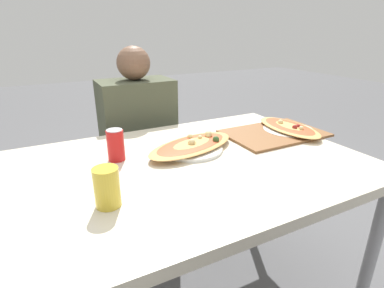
# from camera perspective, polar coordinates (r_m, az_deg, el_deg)

# --- Properties ---
(dining_table) EXTENTS (1.38, 0.94, 0.74)m
(dining_table) POSITION_cam_1_polar(r_m,az_deg,el_deg) (1.19, -0.87, -6.34)
(dining_table) COLOR beige
(dining_table) RESTS_ON ground_plane
(chair_far_seated) EXTENTS (0.40, 0.40, 0.84)m
(chair_far_seated) POSITION_cam_1_polar(r_m,az_deg,el_deg) (1.96, -10.77, -1.57)
(chair_far_seated) COLOR black
(chair_far_seated) RESTS_ON ground_plane
(person_seated) EXTENTS (0.41, 0.28, 1.14)m
(person_seated) POSITION_cam_1_polar(r_m,az_deg,el_deg) (1.79, -10.13, 2.81)
(person_seated) COLOR #2D2D38
(person_seated) RESTS_ON ground_plane
(pizza_main) EXTENTS (0.47, 0.32, 0.06)m
(pizza_main) POSITION_cam_1_polar(r_m,az_deg,el_deg) (1.27, 0.05, -0.32)
(pizza_main) COLOR white
(pizza_main) RESTS_ON dining_table
(soda_can) EXTENTS (0.07, 0.07, 0.12)m
(soda_can) POSITION_cam_1_polar(r_m,az_deg,el_deg) (1.20, -14.33, -0.19)
(soda_can) COLOR red
(soda_can) RESTS_ON dining_table
(drink_glass) EXTENTS (0.07, 0.07, 0.12)m
(drink_glass) POSITION_cam_1_polar(r_m,az_deg,el_deg) (0.90, -15.89, -7.94)
(drink_glass) COLOR gold
(drink_glass) RESTS_ON dining_table
(serving_tray) EXTENTS (0.47, 0.31, 0.01)m
(serving_tray) POSITION_cam_1_polar(r_m,az_deg,el_deg) (1.52, 15.34, 1.98)
(serving_tray) COLOR brown
(serving_tray) RESTS_ON dining_table
(pizza_second) EXTENTS (0.25, 0.39, 0.05)m
(pizza_second) POSITION_cam_1_polar(r_m,az_deg,el_deg) (1.58, 17.93, 2.92)
(pizza_second) COLOR white
(pizza_second) RESTS_ON dining_table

